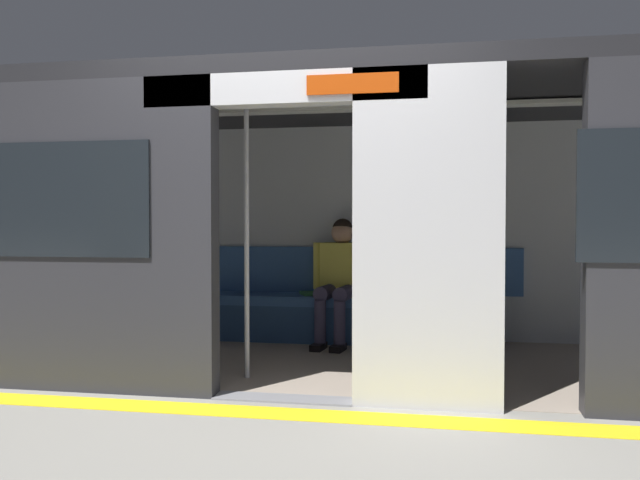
# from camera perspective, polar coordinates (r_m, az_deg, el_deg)

# --- Properties ---
(ground_plane) EXTENTS (60.00, 60.00, 0.00)m
(ground_plane) POSITION_cam_1_polar(r_m,az_deg,el_deg) (4.23, -3.25, -13.94)
(ground_plane) COLOR gray
(platform_edge_strip) EXTENTS (8.00, 0.24, 0.01)m
(platform_edge_strip) POSITION_cam_1_polar(r_m,az_deg,el_deg) (3.95, -4.30, -15.03)
(platform_edge_strip) COLOR yellow
(platform_edge_strip) RESTS_ON ground_plane
(train_car) EXTENTS (6.40, 2.50, 2.19)m
(train_car) POSITION_cam_1_polar(r_m,az_deg,el_deg) (5.15, -1.08, 4.92)
(train_car) COLOR silver
(train_car) RESTS_ON ground_plane
(bench_seat) EXTENTS (2.88, 0.44, 0.44)m
(bench_seat) POSITION_cam_1_polar(r_m,az_deg,el_deg) (6.07, 1.12, -5.93)
(bench_seat) COLOR #38609E
(bench_seat) RESTS_ON ground_plane
(person_seated) EXTENTS (0.55, 0.71, 1.17)m
(person_seated) POSITION_cam_1_polar(r_m,az_deg,el_deg) (5.98, 1.77, -2.92)
(person_seated) COLOR #D8CC4C
(person_seated) RESTS_ON ground_plane
(handbag) EXTENTS (0.26, 0.15, 0.17)m
(handbag) POSITION_cam_1_polar(r_m,az_deg,el_deg) (6.04, 5.43, -4.19)
(handbag) COLOR #262D4C
(handbag) RESTS_ON bench_seat
(book) EXTENTS (0.23, 0.26, 0.03)m
(book) POSITION_cam_1_polar(r_m,az_deg,el_deg) (6.15, -0.93, -4.75)
(book) COLOR #33723F
(book) RESTS_ON bench_seat
(grab_pole_door) EXTENTS (0.04, 0.04, 2.05)m
(grab_pole_door) POSITION_cam_1_polar(r_m,az_deg,el_deg) (4.66, -6.52, 0.26)
(grab_pole_door) COLOR silver
(grab_pole_door) RESTS_ON ground_plane
(grab_pole_far) EXTENTS (0.04, 0.04, 2.05)m
(grab_pole_far) POSITION_cam_1_polar(r_m,az_deg,el_deg) (4.61, 3.24, 0.25)
(grab_pole_far) COLOR silver
(grab_pole_far) RESTS_ON ground_plane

